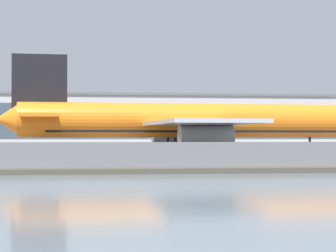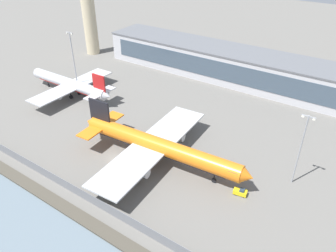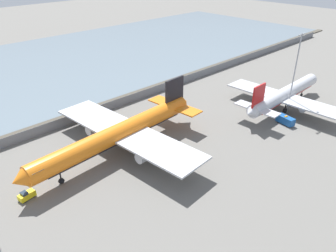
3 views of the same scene
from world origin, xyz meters
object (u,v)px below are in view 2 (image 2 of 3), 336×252
object	(u,v)px
cargo_jet_orange	(157,146)
ops_van	(100,92)
apron_light_mast_apron_east	(301,147)
passenger_jet_silver	(70,84)
control_tower	(87,0)
apron_light_mast_apron_west	(74,61)
baggage_tug	(240,192)

from	to	relation	value
cargo_jet_orange	ops_van	size ratio (longest dim) A/B	9.30
cargo_jet_orange	apron_light_mast_apron_east	size ratio (longest dim) A/B	2.63
passenger_jet_silver	ops_van	world-z (taller)	passenger_jet_silver
control_tower	apron_light_mast_apron_west	xyz separation A→B (m)	(28.61, -36.06, -12.06)
passenger_jet_silver	apron_light_mast_apron_west	xyz separation A→B (m)	(1.18, 2.49, 8.57)
baggage_tug	apron_light_mast_apron_east	world-z (taller)	apron_light_mast_apron_east
ops_van	control_tower	bearing A→B (deg)	138.17
passenger_jet_silver	baggage_tug	distance (m)	76.23
baggage_tug	ops_van	bearing A→B (deg)	163.33
passenger_jet_silver	apron_light_mast_apron_west	distance (m)	9.00
apron_light_mast_apron_west	passenger_jet_silver	bearing A→B (deg)	-115.43
baggage_tug	ops_van	distance (m)	68.87
cargo_jet_orange	apron_light_mast_apron_west	world-z (taller)	apron_light_mast_apron_west
baggage_tug	apron_light_mast_apron_west	distance (m)	76.47
cargo_jet_orange	baggage_tug	size ratio (longest dim) A/B	14.98
apron_light_mast_apron_west	apron_light_mast_apron_east	bearing A→B (deg)	-3.23
ops_van	apron_light_mast_apron_east	size ratio (longest dim) A/B	0.28
passenger_jet_silver	apron_light_mast_apron_west	world-z (taller)	apron_light_mast_apron_west
ops_van	apron_light_mast_apron_east	world-z (taller)	apron_light_mast_apron_east
passenger_jet_silver	cargo_jet_orange	bearing A→B (deg)	-15.94
control_tower	apron_light_mast_apron_east	world-z (taller)	control_tower
ops_van	control_tower	size ratio (longest dim) A/B	0.13
baggage_tug	apron_light_mast_apron_east	distance (m)	17.82
passenger_jet_silver	ops_van	bearing A→B (deg)	34.06
passenger_jet_silver	apron_light_mast_apron_west	bearing A→B (deg)	64.57
ops_van	cargo_jet_orange	bearing A→B (deg)	-26.11
cargo_jet_orange	baggage_tug	xyz separation A→B (m)	(24.06, 0.78, -4.44)
cargo_jet_orange	control_tower	distance (m)	96.63
ops_van	apron_light_mast_apron_west	distance (m)	14.58
passenger_jet_silver	baggage_tug	size ratio (longest dim) A/B	12.00
cargo_jet_orange	passenger_jet_silver	xyz separation A→B (m)	(-50.83, 14.52, -0.70)
ops_van	passenger_jet_silver	bearing A→B (deg)	-145.94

